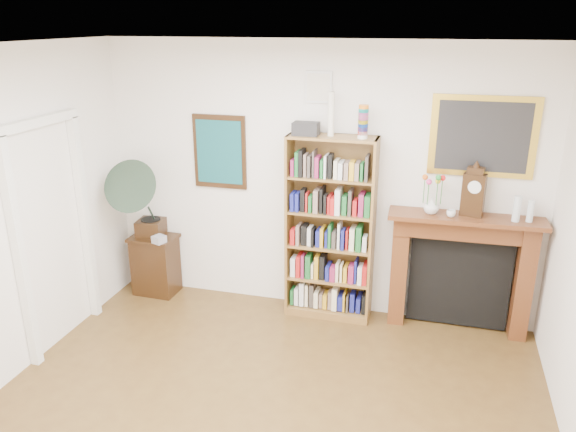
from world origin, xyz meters
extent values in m
cube|color=white|center=(0.00, 0.00, 2.80)|extent=(4.50, 5.00, 0.01)
cube|color=white|center=(0.00, 2.50, 1.40)|extent=(4.50, 0.01, 2.80)
cube|color=white|center=(-2.21, 0.73, 1.05)|extent=(0.08, 0.08, 2.10)
cube|color=white|center=(-2.21, 1.67, 1.05)|extent=(0.08, 0.08, 2.10)
cube|color=white|center=(-2.21, 1.20, 2.13)|extent=(0.08, 1.02, 0.08)
cube|color=black|center=(-1.05, 2.48, 1.65)|extent=(0.58, 0.03, 0.78)
cube|color=#125058|center=(-1.05, 2.46, 1.65)|extent=(0.50, 0.01, 0.67)
cube|color=white|center=(0.00, 2.48, 2.35)|extent=(0.26, 0.03, 0.30)
cube|color=silver|center=(0.00, 2.46, 2.35)|extent=(0.22, 0.01, 0.26)
cube|color=gold|center=(1.55, 2.48, 1.95)|extent=(0.95, 0.03, 0.75)
cube|color=#262628|center=(1.55, 2.46, 1.95)|extent=(0.82, 0.01, 0.65)
cube|color=brown|center=(-0.25, 2.32, 0.96)|extent=(0.03, 0.31, 1.91)
cube|color=brown|center=(0.61, 2.32, 0.96)|extent=(0.03, 0.31, 1.91)
cube|color=brown|center=(0.18, 2.32, 1.90)|extent=(0.88, 0.32, 0.03)
cube|color=brown|center=(0.18, 2.32, 0.04)|extent=(0.88, 0.32, 0.08)
cube|color=brown|center=(0.18, 2.47, 0.96)|extent=(0.88, 0.02, 1.91)
cube|color=brown|center=(0.18, 2.32, 0.41)|extent=(0.83, 0.29, 0.02)
cube|color=brown|center=(0.18, 2.32, 0.78)|extent=(0.83, 0.29, 0.02)
cube|color=brown|center=(0.18, 2.32, 1.14)|extent=(0.83, 0.29, 0.02)
cube|color=brown|center=(0.18, 2.32, 1.50)|extent=(0.83, 0.29, 0.02)
cube|color=black|center=(-1.81, 2.30, 0.34)|extent=(0.51, 0.38, 0.68)
cube|color=#452010|center=(0.89, 2.37, 0.59)|extent=(0.17, 0.22, 1.18)
cube|color=#452010|center=(2.07, 2.37, 0.59)|extent=(0.17, 0.22, 1.18)
cube|color=#452010|center=(1.48, 2.37, 1.08)|extent=(1.34, 0.25, 0.19)
cube|color=#452010|center=(1.48, 2.33, 1.20)|extent=(1.45, 0.39, 0.04)
cube|color=black|center=(1.48, 2.44, 0.49)|extent=(0.97, 0.09, 0.94)
cube|color=black|center=(-1.86, 2.35, 0.77)|extent=(0.31, 0.31, 0.17)
cylinder|color=black|center=(-1.86, 2.35, 0.86)|extent=(0.24, 0.24, 0.01)
cone|color=#304638|center=(-1.86, 2.18, 1.24)|extent=(0.63, 0.76, 0.73)
cube|color=silver|center=(-1.66, 2.15, 0.72)|extent=(0.15, 0.15, 0.08)
cube|color=black|center=(1.52, 2.36, 1.42)|extent=(0.22, 0.15, 0.41)
cylinder|color=white|center=(1.52, 2.30, 1.51)|extent=(0.12, 0.04, 0.12)
cube|color=black|center=(1.52, 2.36, 1.65)|extent=(0.16, 0.12, 0.07)
imported|color=silver|center=(1.15, 2.32, 1.30)|extent=(0.18, 0.18, 0.15)
imported|color=silver|center=(1.33, 2.27, 1.25)|extent=(0.11, 0.11, 0.07)
cylinder|color=silver|center=(1.90, 2.30, 1.34)|extent=(0.07, 0.07, 0.24)
cylinder|color=silver|center=(2.02, 2.33, 1.32)|extent=(0.06, 0.06, 0.20)
camera|label=1|loc=(1.17, -2.90, 2.98)|focal=35.00mm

